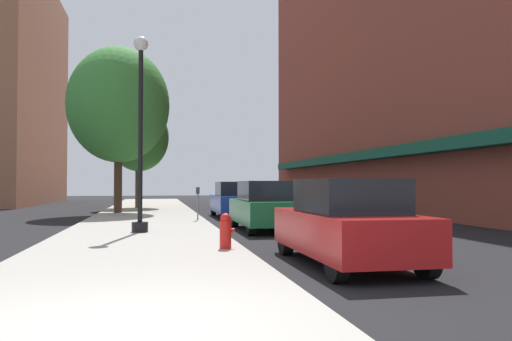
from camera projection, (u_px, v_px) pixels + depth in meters
The scene contains 12 objects.
ground_plane at pixel (235, 218), 23.42m from camera, with size 90.00×90.00×0.00m, color black.
sidewalk_slab at pixel (147, 216), 23.63m from camera, with size 4.80×50.00×0.12m, color #A8A399.
building_right_brick at pixel (409, 31), 29.76m from camera, with size 6.80×40.00×21.23m.
building_far_background at pixel (7, 90), 39.37m from camera, with size 6.80×18.00×17.75m.
lamppost at pixel (140, 129), 15.18m from camera, with size 0.48×0.48×5.90m.
fire_hydrant at pixel (226, 231), 11.29m from camera, with size 0.33×0.26×0.79m.
parking_meter_near at pixel (198, 199), 20.13m from camera, with size 0.14×0.09×1.31m.
tree_near at pixel (139, 138), 30.86m from camera, with size 3.61×3.61×6.36m.
tree_mid at pixel (119, 105), 25.48m from camera, with size 5.08×5.08×8.36m.
car_red at pixel (347, 223), 9.68m from camera, with size 1.80×4.30×1.66m.
car_green at pixel (265, 206), 16.90m from camera, with size 1.80×4.30×1.66m.
car_blue at pixel (234, 200), 23.61m from camera, with size 1.80×4.30×1.66m.
Camera 1 is at (0.41, -5.22, 1.57)m, focal length 35.45 mm.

